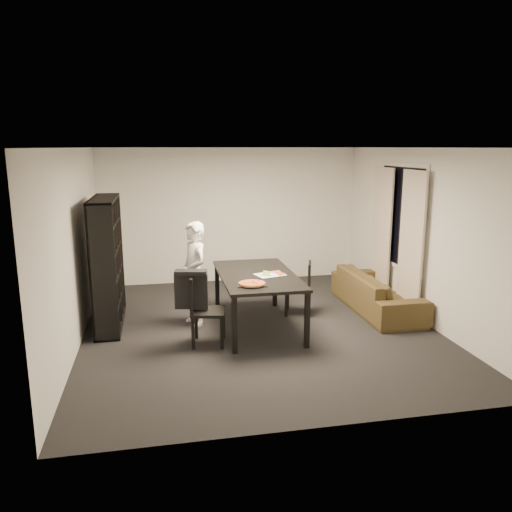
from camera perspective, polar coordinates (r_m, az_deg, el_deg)
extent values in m
cube|color=black|center=(7.44, 0.35, -8.17)|extent=(5.00, 5.50, 0.01)
cube|color=white|center=(6.97, 0.38, 12.28)|extent=(5.00, 5.50, 0.01)
cube|color=white|center=(9.77, -2.91, 4.64)|extent=(5.00, 0.01, 2.60)
cube|color=white|center=(4.51, 7.47, -4.64)|extent=(5.00, 0.01, 2.60)
cube|color=white|center=(7.04, -20.00, 0.88)|extent=(0.01, 5.50, 2.60)
cube|color=white|center=(7.97, 18.26, 2.28)|extent=(0.01, 5.50, 2.60)
cube|color=black|center=(8.46, 16.28, 4.33)|extent=(0.02, 1.40, 1.60)
cube|color=white|center=(8.46, 16.25, 4.33)|extent=(0.03, 1.52, 1.72)
cube|color=beige|center=(8.02, 17.29, 1.31)|extent=(0.03, 0.70, 2.25)
cube|color=beige|center=(8.93, 14.14, 2.58)|extent=(0.03, 0.70, 2.25)
cube|color=black|center=(7.65, -16.61, -0.70)|extent=(0.35, 1.50, 1.90)
cube|color=black|center=(7.25, 0.15, -2.22)|extent=(1.07, 1.93, 0.04)
cube|color=black|center=(6.43, -2.48, -7.92)|extent=(0.06, 0.06, 0.76)
cube|color=black|center=(6.64, 5.86, -7.32)|extent=(0.06, 0.06, 0.76)
cube|color=black|center=(8.16, -4.46, -3.54)|extent=(0.06, 0.06, 0.76)
cube|color=black|center=(8.32, 2.17, -3.19)|extent=(0.06, 0.06, 0.76)
cube|color=black|center=(6.75, -5.48, -6.35)|extent=(0.52, 0.52, 0.04)
cube|color=black|center=(6.69, -7.23, -4.25)|extent=(0.12, 0.44, 0.47)
cube|color=black|center=(6.64, -7.28, -2.47)|extent=(0.11, 0.42, 0.05)
cube|color=black|center=(6.64, -3.94, -8.81)|extent=(0.04, 0.04, 0.43)
cube|color=black|center=(6.99, -3.75, -7.70)|extent=(0.04, 0.04, 0.43)
cube|color=black|center=(6.67, -7.21, -8.77)|extent=(0.04, 0.04, 0.43)
cube|color=black|center=(7.02, -6.85, -7.66)|extent=(0.04, 0.04, 0.43)
cube|color=black|center=(7.94, 4.80, -3.82)|extent=(0.50, 0.50, 0.04)
cube|color=black|center=(7.87, 6.12, -2.26)|extent=(0.16, 0.38, 0.42)
cube|color=black|center=(7.83, 6.15, -0.90)|extent=(0.15, 0.36, 0.05)
cube|color=black|center=(8.17, 3.64, -4.88)|extent=(0.04, 0.04, 0.38)
cube|color=black|center=(7.85, 3.47, -5.60)|extent=(0.04, 0.04, 0.38)
cube|color=black|center=(8.16, 6.01, -4.95)|extent=(0.04, 0.04, 0.38)
cube|color=black|center=(7.84, 5.94, -5.68)|extent=(0.04, 0.04, 0.38)
cube|color=black|center=(6.69, -7.41, -4.03)|extent=(0.45, 0.17, 0.47)
cube|color=black|center=(6.62, -7.48, -1.85)|extent=(0.45, 0.26, 0.05)
imported|color=white|center=(7.42, -7.06, -2.04)|extent=(0.55, 0.66, 1.55)
cube|color=black|center=(6.70, -0.51, -3.21)|extent=(0.43, 0.35, 0.01)
cylinder|color=#A46A2F|center=(6.65, -0.46, -3.17)|extent=(0.35, 0.35, 0.02)
cylinder|color=#BF7831|center=(6.65, -0.46, -3.05)|extent=(0.31, 0.31, 0.01)
cube|color=white|center=(7.19, 1.60, -2.15)|extent=(0.47, 0.40, 0.01)
imported|color=#3C2D18|center=(8.36, 13.65, -3.99)|extent=(0.82, 2.09, 0.61)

